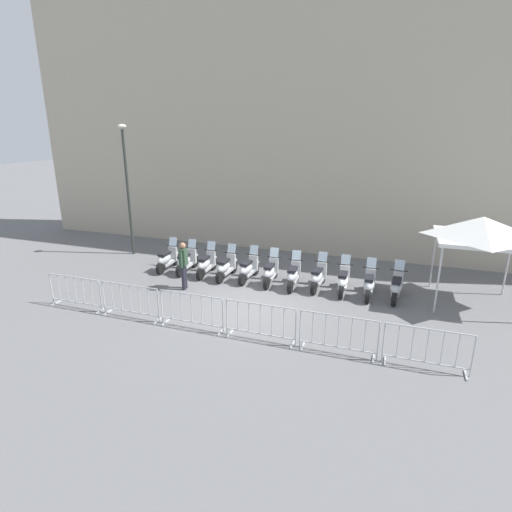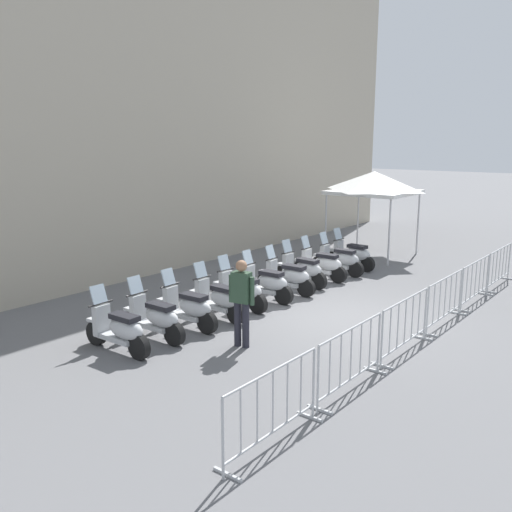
% 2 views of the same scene
% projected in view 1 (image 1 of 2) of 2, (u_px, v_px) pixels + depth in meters
% --- Properties ---
extents(ground_plane, '(120.00, 120.00, 0.00)m').
position_uv_depth(ground_plane, '(251.00, 305.00, 13.23)').
color(ground_plane, slate).
extents(building_facade, '(28.02, 2.67, 12.62)m').
position_uv_depth(building_facade, '(309.00, 111.00, 18.19)').
color(building_facade, '#B2A893').
rests_on(building_facade, ground).
extents(motorcycle_0, '(0.56, 1.72, 1.24)m').
position_uv_depth(motorcycle_0, '(167.00, 259.00, 16.47)').
color(motorcycle_0, black).
rests_on(motorcycle_0, ground).
extents(motorcycle_1, '(0.56, 1.72, 1.24)m').
position_uv_depth(motorcycle_1, '(186.00, 262.00, 16.18)').
color(motorcycle_1, black).
rests_on(motorcycle_1, ground).
extents(motorcycle_2, '(0.56, 1.72, 1.24)m').
position_uv_depth(motorcycle_2, '(206.00, 264.00, 15.87)').
color(motorcycle_2, black).
rests_on(motorcycle_2, ground).
extents(motorcycle_3, '(0.56, 1.72, 1.24)m').
position_uv_depth(motorcycle_3, '(226.00, 267.00, 15.52)').
color(motorcycle_3, black).
rests_on(motorcycle_3, ground).
extents(motorcycle_4, '(0.56, 1.73, 1.24)m').
position_uv_depth(motorcycle_4, '(248.00, 269.00, 15.31)').
color(motorcycle_4, black).
rests_on(motorcycle_4, ground).
extents(motorcycle_5, '(0.56, 1.72, 1.24)m').
position_uv_depth(motorcycle_5, '(270.00, 272.00, 14.97)').
color(motorcycle_5, black).
rests_on(motorcycle_5, ground).
extents(motorcycle_6, '(0.56, 1.73, 1.24)m').
position_uv_depth(motorcycle_6, '(293.00, 275.00, 14.63)').
color(motorcycle_6, black).
rests_on(motorcycle_6, ground).
extents(motorcycle_7, '(0.56, 1.73, 1.24)m').
position_uv_depth(motorcycle_7, '(318.00, 277.00, 14.48)').
color(motorcycle_7, black).
rests_on(motorcycle_7, ground).
extents(motorcycle_8, '(0.56, 1.72, 1.24)m').
position_uv_depth(motorcycle_8, '(343.00, 281.00, 14.13)').
color(motorcycle_8, black).
rests_on(motorcycle_8, ground).
extents(motorcycle_9, '(0.56, 1.72, 1.24)m').
position_uv_depth(motorcycle_9, '(369.00, 284.00, 13.78)').
color(motorcycle_9, black).
rests_on(motorcycle_9, ground).
extents(motorcycle_10, '(0.56, 1.73, 1.24)m').
position_uv_depth(motorcycle_10, '(396.00, 287.00, 13.56)').
color(motorcycle_10, black).
rests_on(motorcycle_10, ground).
extents(barrier_segment_0, '(2.00, 0.46, 1.07)m').
position_uv_depth(barrier_segment_0, '(75.00, 292.00, 12.92)').
color(barrier_segment_0, '#B2B5B7').
rests_on(barrier_segment_0, ground).
extents(barrier_segment_1, '(2.00, 0.46, 1.07)m').
position_uv_depth(barrier_segment_1, '(130.00, 301.00, 12.25)').
color(barrier_segment_1, '#B2B5B7').
rests_on(barrier_segment_1, ground).
extents(barrier_segment_2, '(2.00, 0.46, 1.07)m').
position_uv_depth(barrier_segment_2, '(191.00, 311.00, 11.58)').
color(barrier_segment_2, '#B2B5B7').
rests_on(barrier_segment_2, ground).
extents(barrier_segment_3, '(2.00, 0.46, 1.07)m').
position_uv_depth(barrier_segment_3, '(260.00, 322.00, 10.91)').
color(barrier_segment_3, '#B2B5B7').
rests_on(barrier_segment_3, ground).
extents(barrier_segment_4, '(2.00, 0.46, 1.07)m').
position_uv_depth(barrier_segment_4, '(338.00, 335.00, 10.24)').
color(barrier_segment_4, '#B2B5B7').
rests_on(barrier_segment_4, ground).
extents(barrier_segment_5, '(2.00, 0.46, 1.07)m').
position_uv_depth(barrier_segment_5, '(427.00, 349.00, 9.57)').
color(barrier_segment_5, '#B2B5B7').
rests_on(barrier_segment_5, ground).
extents(street_lamp, '(0.36, 0.36, 5.73)m').
position_uv_depth(street_lamp, '(127.00, 178.00, 17.75)').
color(street_lamp, '#2D332D').
rests_on(street_lamp, ground).
extents(officer_near_row_end, '(0.28, 0.54, 1.73)m').
position_uv_depth(officer_near_row_end, '(184.00, 263.00, 14.33)').
color(officer_near_row_end, '#23232D').
rests_on(officer_near_row_end, ground).
extents(canopy_tent, '(2.60, 2.60, 2.91)m').
position_uv_depth(canopy_tent, '(482.00, 229.00, 12.67)').
color(canopy_tent, silver).
rests_on(canopy_tent, ground).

